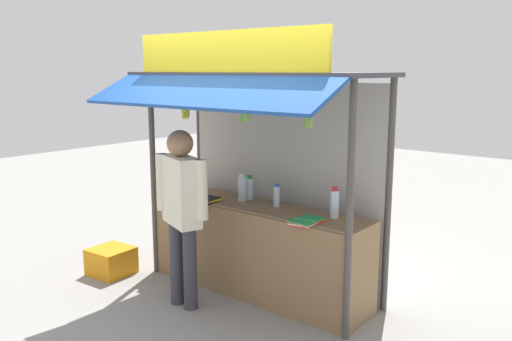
% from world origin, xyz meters
% --- Properties ---
extents(ground_plane, '(20.00, 20.00, 0.00)m').
position_xyz_m(ground_plane, '(0.00, 0.00, 0.00)').
color(ground_plane, gray).
extents(stall_counter, '(2.35, 0.56, 0.87)m').
position_xyz_m(stall_counter, '(0.00, 0.00, 0.44)').
color(stall_counter, olive).
rests_on(stall_counter, ground).
extents(stall_structure, '(2.55, 1.43, 2.50)m').
position_xyz_m(stall_structure, '(0.00, 0.09, 1.50)').
color(stall_structure, '#4C4742').
rests_on(stall_structure, ground).
extents(water_bottle_rear_center, '(0.06, 0.06, 0.22)m').
position_xyz_m(water_bottle_rear_center, '(0.17, 0.11, 0.98)').
color(water_bottle_rear_center, silver).
rests_on(water_bottle_rear_center, stall_counter).
extents(water_bottle_far_left, '(0.08, 0.08, 0.28)m').
position_xyz_m(water_bottle_far_left, '(-0.23, 0.07, 1.00)').
color(water_bottle_far_left, silver).
rests_on(water_bottle_far_left, stall_counter).
extents(water_bottle_mid_right, '(0.07, 0.07, 0.25)m').
position_xyz_m(water_bottle_mid_right, '(-0.22, 0.17, 0.99)').
color(water_bottle_mid_right, silver).
rests_on(water_bottle_mid_right, stall_counter).
extents(water_bottle_right, '(0.08, 0.08, 0.28)m').
position_xyz_m(water_bottle_right, '(0.80, 0.12, 1.00)').
color(water_bottle_right, silver).
rests_on(water_bottle_right, stall_counter).
extents(magazine_stack_far_right, '(0.25, 0.26, 0.04)m').
position_xyz_m(magazine_stack_far_right, '(-0.97, -0.19, 0.89)').
color(magazine_stack_far_right, orange).
rests_on(magazine_stack_far_right, stall_counter).
extents(magazine_stack_front_right, '(0.26, 0.32, 0.03)m').
position_xyz_m(magazine_stack_front_right, '(-0.51, -0.19, 0.89)').
color(magazine_stack_front_right, black).
rests_on(magazine_stack_front_right, stall_counter).
extents(magazine_stack_left, '(0.24, 0.33, 0.04)m').
position_xyz_m(magazine_stack_left, '(0.70, -0.18, 0.89)').
color(magazine_stack_left, red).
rests_on(magazine_stack_left, stall_counter).
extents(banana_bunch_inner_left, '(0.10, 0.10, 0.30)m').
position_xyz_m(banana_bunch_inner_left, '(0.84, -0.38, 1.79)').
color(banana_bunch_inner_left, '#332D23').
extents(banana_bunch_rightmost, '(0.09, 0.09, 0.23)m').
position_xyz_m(banana_bunch_rightmost, '(-0.25, -0.38, 1.85)').
color(banana_bunch_rightmost, '#332D23').
extents(banana_bunch_inner_right, '(0.11, 0.11, 0.30)m').
position_xyz_m(banana_bunch_inner_right, '(0.19, -0.38, 1.80)').
color(banana_bunch_inner_right, '#332D23').
extents(banana_bunch_leftmost, '(0.10, 0.10, 0.31)m').
position_xyz_m(banana_bunch_leftmost, '(-0.56, -0.38, 1.79)').
color(banana_bunch_leftmost, '#332D23').
extents(vendor_person, '(0.62, 0.35, 1.65)m').
position_xyz_m(vendor_person, '(-0.31, -0.69, 0.99)').
color(vendor_person, '#383842').
rests_on(vendor_person, ground).
extents(plastic_crate, '(0.44, 0.44, 0.28)m').
position_xyz_m(plastic_crate, '(-1.50, -0.63, 0.14)').
color(plastic_crate, orange).
rests_on(plastic_crate, ground).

